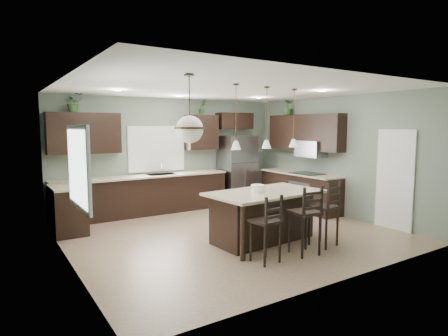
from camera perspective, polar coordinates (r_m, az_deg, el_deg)
ground at (r=7.52m, az=1.02°, el=-9.84°), size 6.00×6.00×0.00m
pantry_door at (r=8.35m, az=24.58°, el=-1.64°), size 0.04×0.82×2.04m
window_back at (r=9.47m, az=-10.24°, el=2.91°), size 1.35×0.02×1.00m
window_left at (r=5.33m, az=-21.44°, el=0.10°), size 0.02×1.10×1.00m
left_return_cabs at (r=7.99m, az=-22.65°, el=-6.04°), size 0.60×0.90×0.90m
left_return_countertop at (r=7.91m, az=-22.65°, el=-2.70°), size 0.66×0.96×0.04m
back_lower_cabs at (r=9.17m, az=-12.02°, el=-4.15°), size 4.20×0.60×0.90m
back_countertop at (r=9.08m, az=-12.05°, el=-1.25°), size 4.20×0.66×0.04m
sink_inset at (r=9.25m, az=-9.44°, el=-0.98°), size 0.70×0.45×0.01m
faucet at (r=9.20m, az=-9.38°, el=-0.10°), size 0.02×0.02×0.28m
back_upper_left at (r=8.79m, az=-20.53°, el=4.98°), size 1.55×0.34×0.90m
back_upper_right at (r=9.84m, az=-3.44°, el=5.45°), size 0.85×0.34×0.90m
fridge_header at (r=10.40m, az=1.65°, el=7.15°), size 1.05×0.34×0.45m
right_lower_cabs at (r=9.75m, az=11.46°, el=-3.53°), size 0.60×2.35×0.90m
right_countertop at (r=9.67m, az=11.43°, el=-0.80°), size 0.66×2.35×0.04m
cooktop at (r=9.47m, az=12.59°, el=-0.81°), size 0.58×0.75×0.02m
wall_oven_front at (r=9.34m, az=11.28°, el=-3.95°), size 0.01×0.72×0.60m
right_upper_cabs at (r=9.70m, az=12.20°, el=5.31°), size 0.34×2.35×0.90m
microwave at (r=9.49m, az=13.10°, el=2.86°), size 0.40×0.75×0.40m
refrigerator at (r=10.22m, az=2.05°, el=-0.27°), size 0.90×0.74×1.85m
kitchen_island at (r=6.91m, az=6.35°, el=-7.35°), size 2.18×1.34×0.92m
serving_dish at (r=6.67m, az=5.15°, el=-3.16°), size 0.24×0.24×0.14m
bar_stool_left at (r=5.84m, az=6.33°, el=-9.16°), size 0.42×0.42×1.07m
bar_stool_center at (r=6.29m, az=12.18°, el=-7.73°), size 0.47×0.47×1.15m
bar_stool_right at (r=6.82m, az=14.95°, el=-6.76°), size 0.48×0.48×1.14m
pendant_left at (r=6.26m, az=1.84°, el=7.78°), size 0.17×0.17×1.10m
pendant_center at (r=6.72m, az=6.53°, el=7.63°), size 0.17×0.17×1.10m
pendant_right at (r=7.22m, az=10.60°, el=7.47°), size 0.17×0.17×1.10m
chandelier at (r=5.18m, az=-5.29°, el=8.98°), size 0.42×0.42×0.94m
plant_back_left at (r=8.73m, az=-21.97°, el=9.25°), size 0.46×0.43×0.42m
plant_back_right at (r=9.83m, az=-3.34°, el=9.23°), size 0.24×0.20×0.40m
plant_right_wall at (r=10.15m, az=9.65°, el=9.12°), size 0.25×0.25×0.42m
room_shell at (r=7.23m, az=1.05°, el=3.20°), size 6.00×6.00×6.00m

